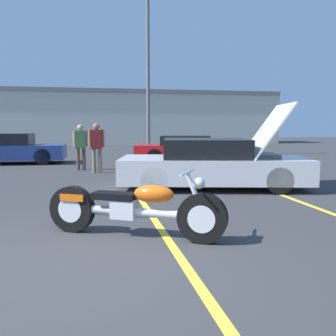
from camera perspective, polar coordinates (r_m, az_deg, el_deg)
The scene contains 10 objects.
ground_plane at distance 4.48m, azimuth -13.73°, elevation -14.66°, with size 80.00×80.00×0.00m, color #38383A.
parking_stripe_middle at distance 5.58m, azimuth -0.52°, elevation -10.11°, with size 0.12×5.44×0.01m, color yellow.
far_building at distance 31.65m, azimuth -12.09°, elevation 7.79°, with size 32.00×4.20×4.40m.
light_pole at distance 18.99m, azimuth -2.86°, elevation 16.23°, with size 1.21×0.28×8.79m.
motorcycle at distance 5.42m, azimuth -5.23°, elevation -6.17°, with size 2.45×1.40×0.98m.
show_car_hood_open at distance 9.58m, azimuth 6.95°, elevation 0.58°, with size 4.98×2.91×2.13m.
parked_car_right_row at distance 15.47m, azimuth 3.32°, elevation 2.75°, with size 4.76×3.03×1.17m.
parked_car_mid_row at distance 16.81m, azimuth -22.72°, elevation 2.64°, with size 4.26×1.89×1.26m.
spectator_near_motorcycle at distance 13.62m, azimuth -13.17°, elevation 3.68°, with size 0.52×0.21×1.62m.
spectator_midground at distance 12.70m, azimuth -10.82°, elevation 3.67°, with size 0.52×0.22×1.66m.
Camera 1 is at (0.19, -4.17, 1.61)m, focal length 40.00 mm.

